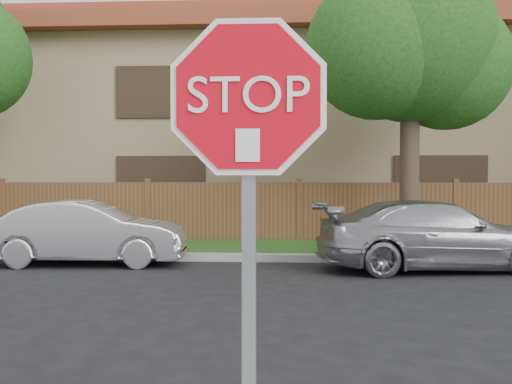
{
  "coord_description": "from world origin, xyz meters",
  "views": [
    {
      "loc": [
        -0.2,
        -4.23,
        1.8
      ],
      "look_at": [
        -0.4,
        -0.9,
        1.7
      ],
      "focal_mm": 42.0,
      "sensor_mm": 36.0,
      "label": 1
    }
  ],
  "objects": [
    {
      "name": "far_curb",
      "position": [
        0.0,
        8.15,
        0.07
      ],
      "size": [
        70.0,
        0.3,
        0.15
      ],
      "primitive_type": "cube",
      "color": "gray",
      "rests_on": "ground"
    },
    {
      "name": "grass_strip",
      "position": [
        0.0,
        9.8,
        0.06
      ],
      "size": [
        70.0,
        3.0,
        0.12
      ],
      "primitive_type": "cube",
      "color": "#1E4714",
      "rests_on": "ground"
    },
    {
      "name": "fence",
      "position": [
        0.0,
        11.4,
        0.8
      ],
      "size": [
        70.0,
        0.12,
        1.6
      ],
      "primitive_type": "cube",
      "color": "#51371C",
      "rests_on": "ground"
    },
    {
      "name": "apartment_building",
      "position": [
        0.0,
        17.0,
        3.53
      ],
      "size": [
        35.2,
        9.2,
        7.2
      ],
      "color": "#97885D",
      "rests_on": "ground"
    },
    {
      "name": "tree_mid",
      "position": [
        2.52,
        9.57,
        4.87
      ],
      "size": [
        4.8,
        3.9,
        7.35
      ],
      "color": "#382B21",
      "rests_on": "ground"
    },
    {
      "name": "stop_sign",
      "position": [
        -0.4,
        -1.48,
        1.83
      ],
      "size": [
        1.01,
        0.13,
        2.55
      ],
      "color": "gray",
      "rests_on": "sidewalk_near"
    },
    {
      "name": "sedan_left",
      "position": [
        -4.26,
        7.46,
        0.64
      ],
      "size": [
        3.95,
        1.56,
        1.28
      ],
      "primitive_type": "imported",
      "rotation": [
        0.0,
        0.0,
        1.62
      ],
      "color": "silver",
      "rests_on": "ground"
    },
    {
      "name": "sedan_right",
      "position": [
        2.53,
        7.2,
        0.65
      ],
      "size": [
        4.73,
        2.47,
        1.31
      ],
      "primitive_type": "imported",
      "rotation": [
        0.0,
        0.0,
        1.72
      ],
      "color": "#99999F",
      "rests_on": "ground"
    }
  ]
}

